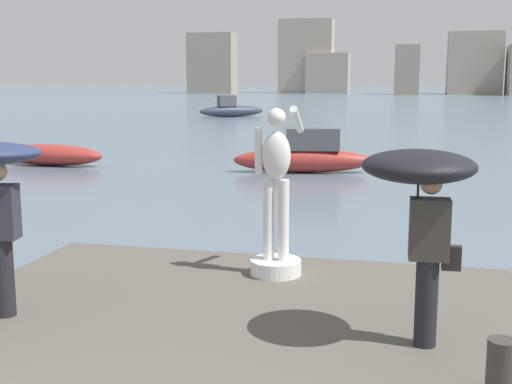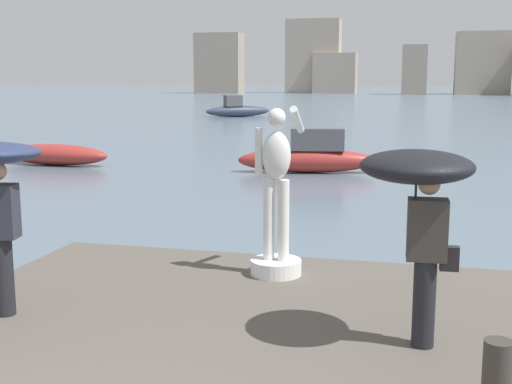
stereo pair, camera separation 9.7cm
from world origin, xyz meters
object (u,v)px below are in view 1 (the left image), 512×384
Objects in this scene: boat_near at (231,110)px; mooring_bollard at (501,370)px; statue_white_figure at (276,212)px; boat_mid at (304,156)px; onlooker_right at (421,187)px; boat_far at (49,155)px.

mooring_bollard is at bearing -71.67° from boat_near.
mooring_bollard is at bearing -50.58° from statue_white_figure.
boat_mid reaches higher than mooring_bollard.
boat_mid is at bearing 103.70° from onlooker_right.
boat_near is at bearing 107.93° from onlooker_right.
boat_mid is (-1.72, 12.59, -0.73)m from statue_white_figure.
boat_near reaches higher than boat_far.
statue_white_figure reaches higher than boat_mid.
statue_white_figure is at bearing -49.25° from boat_far.
onlooker_right is 3.77× the size of mooring_bollard.
onlooker_right is 0.43× the size of boat_mid.
boat_mid is at bearing 1.71° from boat_far.
boat_near is 1.16× the size of boat_far.
boat_near is at bearing 93.13° from boat_far.
boat_far is (-8.91, -0.27, -0.16)m from boat_mid.
boat_near is at bearing 108.33° from mooring_bollard.
boat_near reaches higher than mooring_bollard.
boat_mid is at bearing 105.18° from mooring_bollard.
boat_near reaches higher than boat_mid.
statue_white_figure is 4.04m from mooring_bollard.
boat_far is (-13.16, 15.41, -0.30)m from mooring_bollard.
mooring_bollard is 0.12× the size of boat_far.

